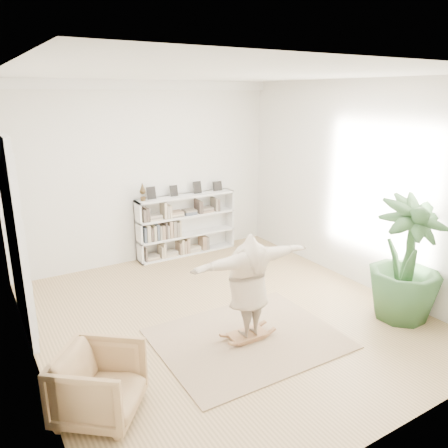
% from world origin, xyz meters
% --- Properties ---
extents(floor, '(6.00, 6.00, 0.00)m').
position_xyz_m(floor, '(0.00, 0.00, 0.00)').
color(floor, '#91744B').
rests_on(floor, ground).
extents(room_shell, '(6.00, 6.00, 6.00)m').
position_xyz_m(room_shell, '(0.00, 2.94, 3.51)').
color(room_shell, silver).
rests_on(room_shell, floor).
extents(doors, '(0.09, 1.78, 2.92)m').
position_xyz_m(doors, '(-2.70, 1.30, 1.40)').
color(doors, white).
rests_on(doors, floor).
extents(bookshelf, '(2.20, 0.35, 1.64)m').
position_xyz_m(bookshelf, '(0.74, 2.82, 0.64)').
color(bookshelf, silver).
rests_on(bookshelf, floor).
extents(armchair, '(1.17, 1.17, 0.77)m').
position_xyz_m(armchair, '(-2.30, -1.19, 0.38)').
color(armchair, tan).
rests_on(armchair, floor).
extents(rug, '(2.53, 2.04, 0.02)m').
position_xyz_m(rug, '(-0.09, -0.76, 0.01)').
color(rug, tan).
rests_on(rug, floor).
extents(rocker_board, '(0.54, 0.33, 0.11)m').
position_xyz_m(rocker_board, '(-0.09, -0.76, 0.07)').
color(rocker_board, brown).
rests_on(rocker_board, rug).
extents(person, '(1.83, 0.52, 1.48)m').
position_xyz_m(person, '(-0.09, -0.76, 0.88)').
color(person, '#BAA68C').
rests_on(person, rocker_board).
extents(houseplant, '(1.31, 1.31, 1.91)m').
position_xyz_m(houseplant, '(2.30, -1.46, 0.96)').
color(houseplant, '#2F562B').
rests_on(houseplant, floor).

